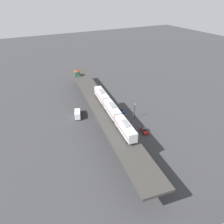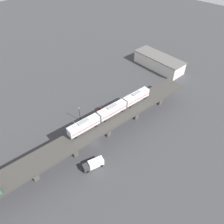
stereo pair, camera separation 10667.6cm
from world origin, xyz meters
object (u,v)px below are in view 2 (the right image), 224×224
object	(u,v)px
street_lamp	(79,113)
warehouse_building	(159,62)
street_car_red	(101,109)
delivery_truck	(94,164)
street_car_blue	(71,131)
subway_train	(112,110)

from	to	relation	value
street_lamp	warehouse_building	xyz separation A→B (m)	(-0.04, 58.14, -0.70)
street_car_red	delivery_truck	size ratio (longest dim) A/B	0.61
street_car_red	street_car_blue	distance (m)	17.57
delivery_truck	warehouse_building	xyz separation A→B (m)	(-20.80, 70.28, 1.65)
street_car_blue	street_lamp	distance (m)	8.45
street_car_red	delivery_truck	xyz separation A→B (m)	(18.61, -22.35, 0.82)
street_lamp	delivery_truck	bearing A→B (deg)	-30.34
delivery_truck	warehouse_building	bearing A→B (deg)	106.48
street_car_red	warehouse_building	world-z (taller)	warehouse_building
subway_train	delivery_truck	size ratio (longest dim) A/B	4.94
delivery_truck	street_lamp	bearing A→B (deg)	149.66
warehouse_building	delivery_truck	bearing A→B (deg)	-73.52
street_car_red	street_lamp	bearing A→B (deg)	-101.87
street_car_red	warehouse_building	xyz separation A→B (m)	(-2.19, 47.94, 2.47)
street_car_red	street_car_blue	world-z (taller)	same
street_car_red	street_lamp	world-z (taller)	street_lamp
warehouse_building	street_car_blue	bearing A→B (deg)	-87.63
street_car_red	street_lamp	distance (m)	10.89
delivery_truck	warehouse_building	world-z (taller)	warehouse_building
subway_train	street_car_red	xyz separation A→B (m)	(-11.10, 4.98, -9.35)
warehouse_building	street_car_red	bearing A→B (deg)	-87.39
subway_train	street_lamp	size ratio (longest dim) A/B	5.37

